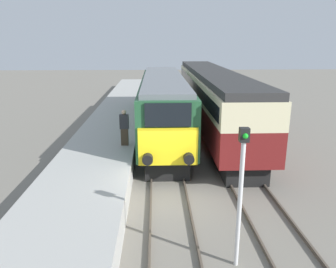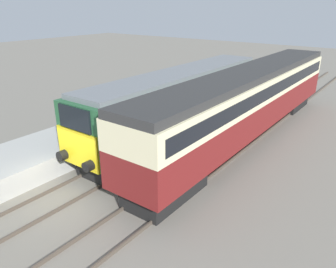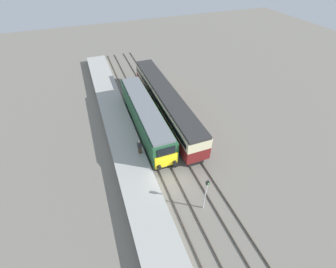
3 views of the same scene
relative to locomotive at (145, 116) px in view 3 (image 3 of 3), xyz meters
name	(u,v)px [view 3 (image 3 of 3)]	position (x,y,z in m)	size (l,w,h in m)	color
ground_plane	(170,180)	(0.00, -8.65, -2.21)	(120.00, 120.00, 0.00)	slate
platform_left	(122,136)	(-3.30, -0.65, -1.70)	(3.50, 50.00, 1.01)	#A8A8A3
rails_near_track	(155,148)	(0.00, -3.65, -2.14)	(1.51, 60.00, 0.14)	#4C4238
rails_far_track	(181,141)	(3.40, -3.65, -2.14)	(1.50, 60.00, 0.14)	#4C4238
locomotive	(145,116)	(0.00, 0.00, 0.00)	(2.70, 15.53, 3.93)	black
passenger_carriage	(166,101)	(3.40, 1.92, 0.29)	(2.75, 20.15, 4.11)	black
person_on_platform	(140,147)	(-2.05, -4.75, -0.30)	(0.44, 0.26, 1.79)	#473828
signal_post	(206,193)	(1.70, -12.69, 0.14)	(0.24, 0.28, 3.96)	silver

